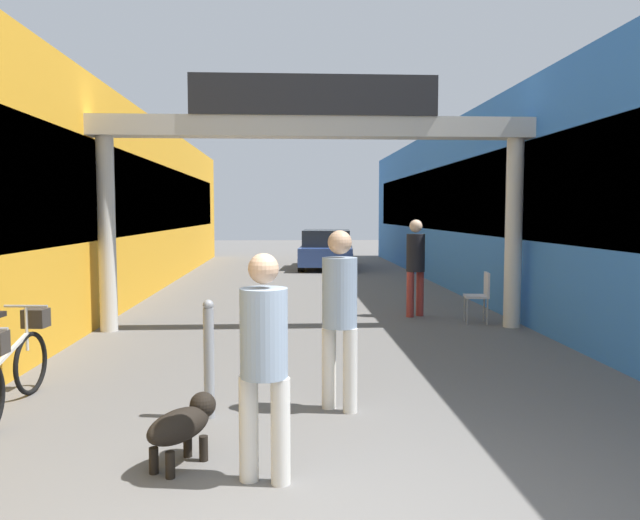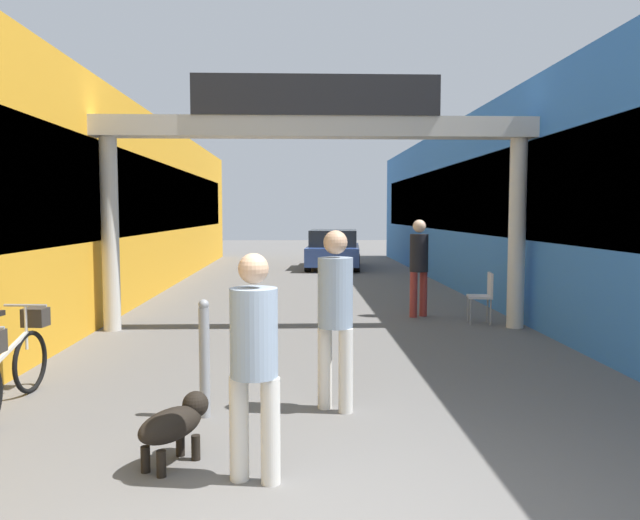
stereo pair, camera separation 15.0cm
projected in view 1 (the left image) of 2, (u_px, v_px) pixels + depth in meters
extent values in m
cube|color=gold|center=(79.00, 205.00, 14.00)|extent=(3.00, 26.00, 4.18)
cube|color=black|center=(146.00, 196.00, 14.06)|extent=(0.04, 23.40, 1.67)
cube|color=blue|center=(524.00, 206.00, 14.54)|extent=(3.00, 26.00, 4.18)
cube|color=black|center=(462.00, 197.00, 14.44)|extent=(0.04, 23.40, 1.67)
cylinder|color=beige|center=(107.00, 235.00, 10.07)|extent=(0.28, 0.28, 3.15)
cylinder|color=beige|center=(514.00, 234.00, 10.42)|extent=(0.28, 0.28, 3.15)
cube|color=beige|center=(314.00, 127.00, 10.11)|extent=(7.40, 0.44, 0.33)
cube|color=#232326|center=(314.00, 95.00, 9.87)|extent=(3.96, 0.10, 0.64)
cylinder|color=silver|center=(249.00, 428.00, 4.48)|extent=(0.18, 0.18, 0.77)
cylinder|color=silver|center=(281.00, 431.00, 4.42)|extent=(0.18, 0.18, 0.77)
cylinder|color=#8C9EB2|center=(264.00, 333.00, 4.40)|extent=(0.43, 0.43, 0.63)
sphere|color=tan|center=(263.00, 269.00, 4.36)|extent=(0.27, 0.27, 0.22)
cylinder|color=silver|center=(329.00, 367.00, 6.14)|extent=(0.20, 0.20, 0.82)
cylinder|color=silver|center=(350.00, 370.00, 6.01)|extent=(0.20, 0.20, 0.82)
cylinder|color=#8C9EB2|center=(340.00, 293.00, 6.02)|extent=(0.47, 0.47, 0.68)
sphere|color=tan|center=(340.00, 242.00, 5.98)|extent=(0.32, 0.32, 0.23)
cylinder|color=#99332D|center=(410.00, 294.00, 11.51)|extent=(0.19, 0.19, 0.84)
cylinder|color=#99332D|center=(420.00, 294.00, 11.64)|extent=(0.19, 0.19, 0.84)
cylinder|color=black|center=(416.00, 253.00, 11.51)|extent=(0.47, 0.47, 0.69)
sphere|color=beige|center=(416.00, 226.00, 11.47)|extent=(0.32, 0.32, 0.24)
ellipsoid|color=black|center=(179.00, 426.00, 4.72)|extent=(0.56, 0.66, 0.25)
sphere|color=black|center=(203.00, 405.00, 4.95)|extent=(0.29, 0.29, 0.21)
sphere|color=white|center=(195.00, 420.00, 4.88)|extent=(0.21, 0.21, 0.15)
cylinder|color=black|center=(188.00, 445.00, 4.94)|extent=(0.10, 0.10, 0.20)
cylinder|color=black|center=(204.00, 448.00, 4.86)|extent=(0.10, 0.10, 0.20)
cylinder|color=black|center=(154.00, 461.00, 4.62)|extent=(0.10, 0.10, 0.20)
cylinder|color=black|center=(170.00, 465.00, 4.54)|extent=(0.10, 0.10, 0.20)
torus|color=black|center=(31.00, 363.00, 6.62)|extent=(0.11, 0.67, 0.67)
cube|color=beige|center=(4.00, 358.00, 6.10)|extent=(0.12, 0.94, 0.34)
cylinder|color=beige|center=(27.00, 329.00, 6.53)|extent=(0.03, 0.03, 0.46)
cylinder|color=gray|center=(26.00, 306.00, 6.51)|extent=(0.46, 0.07, 0.03)
cube|color=#332D28|center=(36.00, 318.00, 6.73)|extent=(0.26, 0.22, 0.20)
cylinder|color=gray|center=(209.00, 363.00, 5.85)|extent=(0.10, 0.10, 1.04)
sphere|color=gray|center=(208.00, 305.00, 5.80)|extent=(0.10, 0.10, 0.10)
cylinder|color=gray|center=(467.00, 312.00, 10.75)|extent=(0.03, 0.03, 0.45)
cylinder|color=gray|center=(465.00, 309.00, 11.09)|extent=(0.03, 0.03, 0.45)
cylinder|color=gray|center=(487.00, 312.00, 10.72)|extent=(0.03, 0.03, 0.45)
cylinder|color=gray|center=(484.00, 309.00, 11.06)|extent=(0.03, 0.03, 0.45)
cube|color=silver|center=(476.00, 296.00, 10.89)|extent=(0.45, 0.45, 0.04)
cube|color=silver|center=(487.00, 284.00, 10.85)|extent=(0.10, 0.40, 0.40)
cube|color=#2D478C|center=(327.00, 254.00, 21.66)|extent=(2.09, 4.14, 0.60)
cube|color=#1E2328|center=(326.00, 238.00, 21.47)|extent=(1.76, 2.33, 0.55)
cylinder|color=black|center=(306.00, 256.00, 23.15)|extent=(0.25, 0.61, 0.60)
cylinder|color=black|center=(349.00, 256.00, 23.10)|extent=(0.25, 0.61, 0.60)
cylinder|color=black|center=(301.00, 263.00, 20.26)|extent=(0.25, 0.61, 0.60)
cylinder|color=black|center=(350.00, 263.00, 20.21)|extent=(0.25, 0.61, 0.60)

